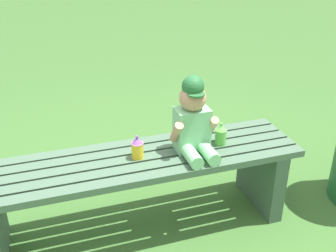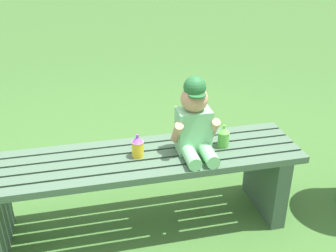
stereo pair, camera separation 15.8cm
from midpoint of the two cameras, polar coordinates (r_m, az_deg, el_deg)
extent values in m
plane|color=#3D6B2D|center=(2.34, -5.85, -13.79)|extent=(16.00, 16.00, 0.00)
cube|color=#47664C|center=(1.95, -5.31, -7.36)|extent=(1.69, 0.07, 0.04)
cube|color=#47664C|center=(2.02, -5.87, -6.07)|extent=(1.69, 0.07, 0.04)
cube|color=#47664C|center=(2.09, -6.39, -4.86)|extent=(1.69, 0.07, 0.04)
cube|color=#47664C|center=(2.16, -6.87, -3.73)|extent=(1.69, 0.07, 0.04)
cube|color=#47664C|center=(2.24, -7.33, -2.68)|extent=(1.69, 0.07, 0.04)
cube|color=#3C5641|center=(2.43, 10.92, -6.46)|extent=(0.08, 0.41, 0.41)
cube|color=#7FCC8C|center=(2.09, 1.18, -0.51)|extent=(0.17, 0.12, 0.23)
sphere|color=tan|center=(2.02, 1.23, 3.86)|extent=(0.14, 0.14, 0.14)
cylinder|color=#266633|center=(1.97, 1.60, 4.46)|extent=(0.09, 0.09, 0.01)
sphere|color=#266633|center=(1.99, 1.24, 5.48)|extent=(0.11, 0.11, 0.11)
cylinder|color=#85D693|center=(2.02, 1.07, -4.22)|extent=(0.07, 0.16, 0.07)
cylinder|color=#85D693|center=(2.05, 3.46, -3.81)|extent=(0.07, 0.16, 0.07)
cylinder|color=tan|center=(2.03, -1.03, -0.90)|extent=(0.04, 0.12, 0.14)
cylinder|color=tan|center=(2.09, 3.88, -0.15)|extent=(0.04, 0.12, 0.14)
cylinder|color=yellow|center=(2.06, -6.49, -3.49)|extent=(0.06, 0.06, 0.08)
cone|color=#8C4CCC|center=(2.03, -6.57, -2.16)|extent=(0.06, 0.06, 0.03)
cylinder|color=#8C4CCC|center=(2.02, -6.59, -1.71)|extent=(0.01, 0.01, 0.02)
cylinder|color=#66CC4C|center=(2.18, 5.32, -1.60)|extent=(0.06, 0.06, 0.08)
cone|color=#66CC4C|center=(2.15, 5.38, -0.33)|extent=(0.06, 0.06, 0.03)
cylinder|color=#66CC4C|center=(2.14, 5.40, 0.10)|extent=(0.01, 0.01, 0.02)
camera|label=1|loc=(0.08, -92.29, -1.16)|focal=43.82mm
camera|label=2|loc=(0.08, 87.71, 1.16)|focal=43.82mm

